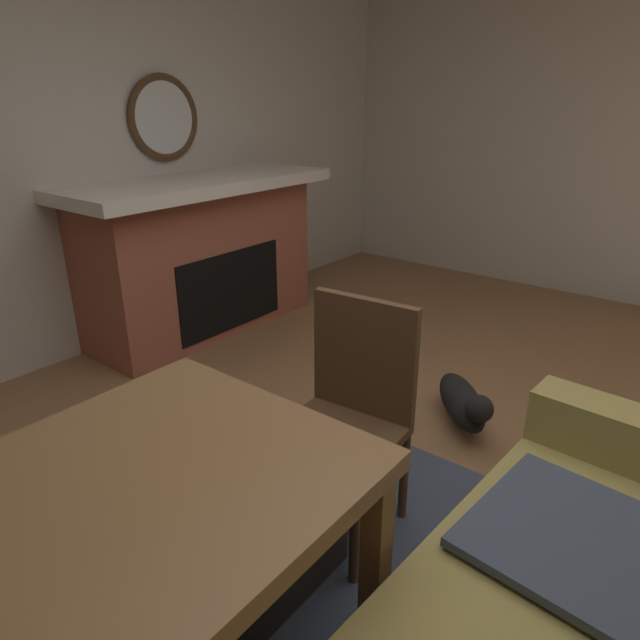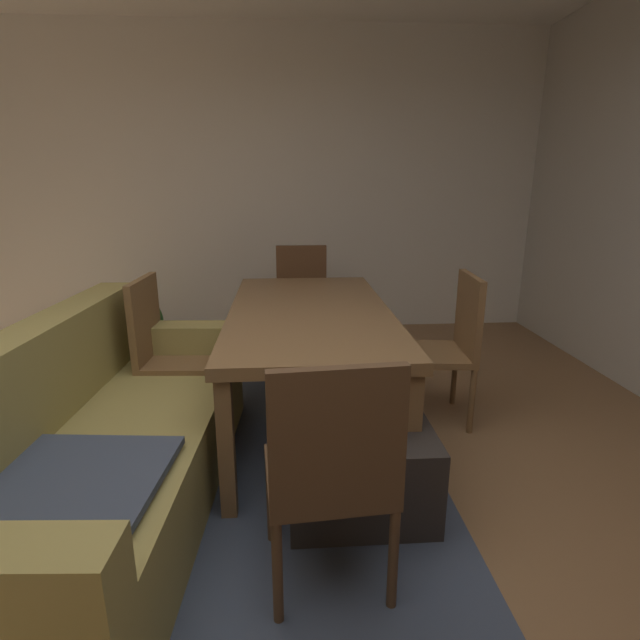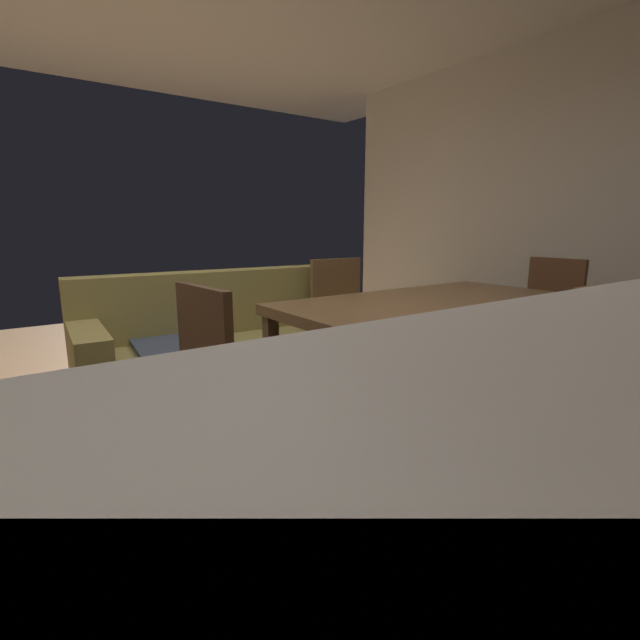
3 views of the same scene
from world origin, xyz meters
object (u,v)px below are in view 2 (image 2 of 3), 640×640
Objects in this scene: couch at (99,451)px; dining_chair_west at (331,467)px; dining_table at (310,320)px; potted_plant at (138,326)px; tv_remote at (333,418)px; dining_chair_east at (302,294)px; dining_chair_south at (449,340)px; dining_chair_north at (165,346)px; ottoman_coffee_table at (352,441)px.

dining_chair_west is at bearing -117.81° from couch.
dining_table reaches higher than potted_plant.
potted_plant reaches higher than tv_remote.
dining_chair_east is at bearing -24.46° from couch.
tv_remote is 1.12m from dining_chair_south.
couch is 2.28× the size of dining_chair_south.
dining_chair_west is 1.60m from dining_chair_north.
dining_chair_west is (-0.52, -0.99, 0.21)m from couch.
ottoman_coffee_table is 0.80m from dining_chair_west.
potted_plant is at bearing 49.64° from dining_table.
dining_table is 0.87m from dining_chair_south.
dining_chair_north reaches higher than potted_plant.
potted_plant is at bearing 62.29° from dining_chair_south.
ottoman_coffee_table is 2.37m from potted_plant.
dining_chair_north is at bearing 89.63° from dining_table.
tv_remote is at bearing -130.60° from dining_chair_north.
dining_chair_east is 2.68m from dining_chair_west.
dining_chair_north is at bearing 53.69° from tv_remote.
dining_chair_south is (0.78, -0.79, 0.10)m from tv_remote.
dining_chair_north is (1.34, 0.87, 0.00)m from dining_chair_west.
dining_table is 0.87m from dining_chair_north.
dining_chair_east is at bearing -32.90° from dining_chair_north.
dining_chair_east is 1.59m from dining_chair_north.
ottoman_coffee_table is 6.37× the size of tv_remote.
dining_chair_west and dining_chair_south have the same top height.
dining_table is at bearing -179.99° from dining_chair_east.
dining_chair_east is 1.00× the size of dining_chair_south.
tv_remote is (-0.17, 0.11, 0.22)m from ottoman_coffee_table.
tv_remote is 2.43m from potted_plant.
couch is at bearing 99.39° from ottoman_coffee_table.
dining_chair_east is at bearing 0.01° from dining_table.
tv_remote is at bearing 134.63° from dining_chair_south.
dining_chair_west reaches higher than dining_table.
tv_remote is at bearing -143.67° from potted_plant.
ottoman_coffee_table is 1.10× the size of dining_chair_east.
couch is 1.14m from dining_chair_west.
dining_chair_north is (0.82, -0.12, 0.21)m from couch.
dining_chair_east is 1.00× the size of dining_chair_west.
potted_plant is at bearing 40.63° from tv_remote.
dining_table is at bearing 0.33° from dining_chair_west.
potted_plant is (1.16, 0.51, -0.21)m from dining_chair_north.
potted_plant is (2.50, 1.38, -0.21)m from dining_chair_west.
dining_chair_west reaches higher than tv_remote.
dining_chair_north is at bearing -156.29° from potted_plant.
tv_remote is 0.83m from dining_table.
dining_chair_south is at bearing -90.47° from dining_table.
ottoman_coffee_table is at bearing -174.69° from dining_chair_east.
dining_chair_east is at bearing 6.12° from tv_remote.
couch is 2.02m from dining_chair_south.
dining_chair_south is at bearing -90.42° from dining_chair_north.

